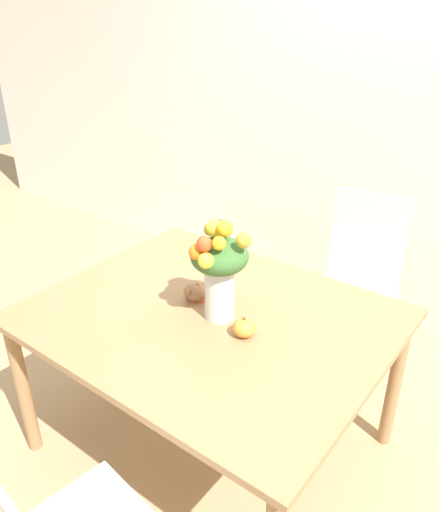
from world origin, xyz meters
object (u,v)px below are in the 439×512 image
object	(u,v)px
flower_vase	(219,266)
turkey_figurine	(196,291)
pumpkin	(244,328)
dining_chair_near_window	(354,287)

from	to	relation	value
flower_vase	turkey_figurine	size ratio (longest dim) A/B	3.35
flower_vase	pumpkin	xyz separation A→B (m)	(0.15, -0.04, -0.19)
turkey_figurine	flower_vase	bearing A→B (deg)	-16.79
turkey_figurine	dining_chair_near_window	distance (m)	0.99
turkey_figurine	dining_chair_near_window	bearing A→B (deg)	67.46
pumpkin	dining_chair_near_window	distance (m)	1.01
flower_vase	dining_chair_near_window	xyz separation A→B (m)	(0.20, 0.93, -0.45)
pumpkin	turkey_figurine	xyz separation A→B (m)	(-0.32, 0.09, 0.00)
turkey_figurine	dining_chair_near_window	size ratio (longest dim) A/B	0.13
flower_vase	pumpkin	distance (m)	0.25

